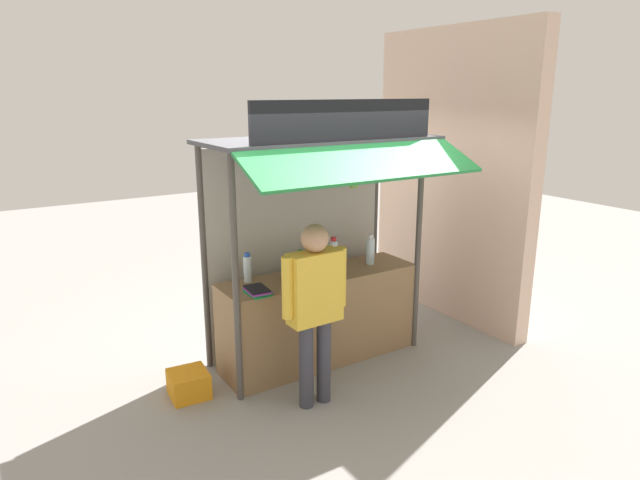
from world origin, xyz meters
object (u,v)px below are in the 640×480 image
object	(u,v)px
water_bottle_back_right	(333,253)
magazine_stack_rear_center	(297,277)
banana_bunch_leftmost	(354,179)
plastic_crate	(189,384)
water_bottle_far_right	(370,250)
banana_bunch_rightmost	(410,172)
water_bottle_left	(248,268)
banana_bunch_inner_left	(317,177)
banana_bunch_inner_right	(260,183)
water_bottle_center	(300,261)
vendor_person	(315,299)
magazine_stack_right	(257,291)
water_bottle_front_right	(318,256)

from	to	relation	value
water_bottle_back_right	magazine_stack_rear_center	xyz separation A→B (m)	(-0.56, -0.21, -0.10)
banana_bunch_leftmost	plastic_crate	size ratio (longest dim) A/B	0.91
water_bottle_far_right	banana_bunch_rightmost	world-z (taller)	banana_bunch_rightmost
water_bottle_left	magazine_stack_rear_center	world-z (taller)	water_bottle_left
water_bottle_back_right	plastic_crate	size ratio (longest dim) A/B	0.93
banana_bunch_inner_left	banana_bunch_rightmost	bearing A→B (deg)	0.01
banana_bunch_inner_right	plastic_crate	bearing A→B (deg)	145.44
water_bottle_center	water_bottle_back_right	distance (m)	0.38
banana_bunch_rightmost	banana_bunch_inner_left	distance (m)	1.05
water_bottle_far_right	banana_bunch_leftmost	distance (m)	1.06
magazine_stack_rear_center	banana_bunch_leftmost	size ratio (longest dim) A/B	0.93
water_bottle_center	vendor_person	bearing A→B (deg)	-113.02
magazine_stack_right	banana_bunch_inner_left	size ratio (longest dim) A/B	1.17
water_bottle_front_right	water_bottle_left	distance (m)	0.81
water_bottle_front_right	plastic_crate	size ratio (longest dim) A/B	0.73
water_bottle_front_right	banana_bunch_inner_right	xyz separation A→B (m)	(-0.93, -0.59, 0.92)
banana_bunch_inner_right	magazine_stack_rear_center	bearing A→B (deg)	31.52
magazine_stack_rear_center	banana_bunch_inner_left	distance (m)	1.05
water_bottle_center	banana_bunch_inner_right	size ratio (longest dim) A/B	0.97
water_bottle_far_right	banana_bunch_rightmost	distance (m)	0.96
water_bottle_front_right	banana_bunch_leftmost	world-z (taller)	banana_bunch_leftmost
water_bottle_left	banana_bunch_inner_right	xyz separation A→B (m)	(-0.12, -0.56, 0.90)
water_bottle_far_right	water_bottle_back_right	size ratio (longest dim) A/B	1.01
magazine_stack_rear_center	water_bottle_front_right	bearing A→B (deg)	33.73
water_bottle_front_right	water_bottle_far_right	world-z (taller)	water_bottle_far_right
magazine_stack_right	vendor_person	xyz separation A→B (m)	(0.28, -0.53, 0.04)
banana_bunch_leftmost	magazine_stack_right	bearing A→B (deg)	166.39
water_bottle_center	plastic_crate	distance (m)	1.57
water_bottle_back_right	plastic_crate	xyz separation A→B (m)	(-1.64, -0.13, -0.94)
water_bottle_center	water_bottle_back_right	xyz separation A→B (m)	(0.37, -0.04, 0.04)
water_bottle_back_right	banana_bunch_inner_right	world-z (taller)	banana_bunch_inner_right
water_bottle_back_right	banana_bunch_rightmost	distance (m)	1.14
water_bottle_back_right	banana_bunch_inner_right	size ratio (longest dim) A/B	1.32
banana_bunch_rightmost	plastic_crate	xyz separation A→B (m)	(-2.17, 0.40, -1.81)
banana_bunch_rightmost	water_bottle_center	bearing A→B (deg)	148.07
banana_bunch_inner_left	banana_bunch_inner_right	world-z (taller)	same
vendor_person	plastic_crate	distance (m)	1.44
water_bottle_center	water_bottle_left	bearing A→B (deg)	179.69
water_bottle_far_right	banana_bunch_inner_right	size ratio (longest dim) A/B	1.34
water_bottle_left	water_bottle_far_right	bearing A→B (deg)	-7.47
magazine_stack_rear_center	banana_bunch_inner_right	distance (m)	1.16
plastic_crate	magazine_stack_right	bearing A→B (deg)	-16.30
water_bottle_back_right	banana_bunch_leftmost	bearing A→B (deg)	-104.54
banana_bunch_inner_right	banana_bunch_leftmost	distance (m)	0.93
magazine_stack_right	plastic_crate	distance (m)	1.05
banana_bunch_leftmost	water_bottle_front_right	bearing A→B (deg)	90.75
water_bottle_far_right	banana_bunch_leftmost	size ratio (longest dim) A/B	1.03
magazine_stack_right	plastic_crate	bearing A→B (deg)	163.70
magazine_stack_rear_center	banana_bunch_leftmost	distance (m)	1.08
banana_bunch_inner_right	water_bottle_far_right	bearing A→B (deg)	15.10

